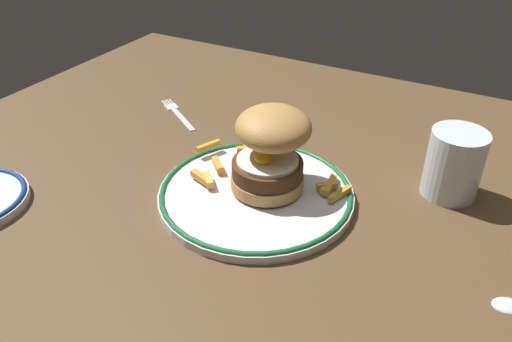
# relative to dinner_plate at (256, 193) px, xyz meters

# --- Properties ---
(ground_plane) EXTENTS (1.32, 1.03, 0.04)m
(ground_plane) POSITION_rel_dinner_plate_xyz_m (0.06, 0.01, -0.03)
(ground_plane) COLOR brown
(dinner_plate) EXTENTS (0.28, 0.28, 0.02)m
(dinner_plate) POSITION_rel_dinner_plate_xyz_m (0.00, 0.00, 0.00)
(dinner_plate) COLOR silver
(dinner_plate) RESTS_ON ground_plane
(burger) EXTENTS (0.15, 0.15, 0.11)m
(burger) POSITION_rel_dinner_plate_xyz_m (0.01, 0.02, 0.06)
(burger) COLOR #B97F43
(burger) RESTS_ON dinner_plate
(fries_pile) EXTENTS (0.25, 0.14, 0.03)m
(fries_pile) POSITION_rel_dinner_plate_xyz_m (-0.02, 0.04, 0.01)
(fries_pile) COLOR gold
(fries_pile) RESTS_ON dinner_plate
(water_glass) EXTENTS (0.08, 0.08, 0.10)m
(water_glass) POSITION_rel_dinner_plate_xyz_m (0.24, 0.14, 0.03)
(water_glass) COLOR silver
(water_glass) RESTS_ON ground_plane
(fork) EXTENTS (0.13, 0.09, 0.00)m
(fork) POSITION_rel_dinner_plate_xyz_m (-0.26, 0.17, -0.01)
(fork) COLOR silver
(fork) RESTS_ON ground_plane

